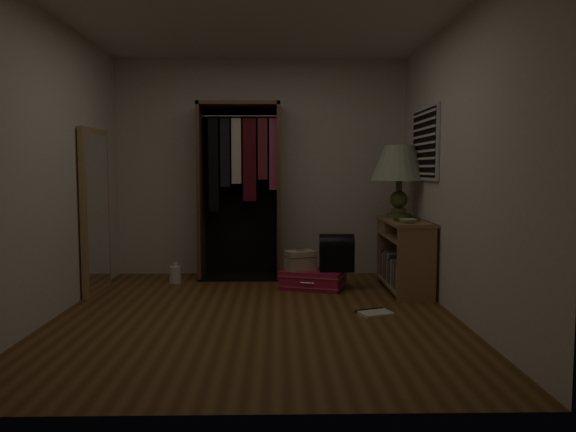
% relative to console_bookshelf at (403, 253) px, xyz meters
% --- Properties ---
extents(ground, '(4.00, 4.00, 0.00)m').
position_rel_console_bookshelf_xyz_m(ground, '(-1.53, -1.04, -0.39)').
color(ground, brown).
rests_on(ground, ground).
extents(room_walls, '(3.52, 4.02, 2.60)m').
position_rel_console_bookshelf_xyz_m(room_walls, '(-1.46, -1.00, 1.11)').
color(room_walls, beige).
rests_on(room_walls, ground).
extents(console_bookshelf, '(0.42, 1.12, 0.75)m').
position_rel_console_bookshelf_xyz_m(console_bookshelf, '(0.00, 0.00, 0.00)').
color(console_bookshelf, '#966E48').
rests_on(console_bookshelf, ground).
extents(open_wardrobe, '(0.95, 0.50, 2.05)m').
position_rel_console_bookshelf_xyz_m(open_wardrobe, '(-1.77, 0.73, 0.82)').
color(open_wardrobe, brown).
rests_on(open_wardrobe, ground).
extents(floor_mirror, '(0.06, 0.80, 1.70)m').
position_rel_console_bookshelf_xyz_m(floor_mirror, '(-3.24, -0.04, 0.46)').
color(floor_mirror, '#A98252').
rests_on(floor_mirror, ground).
extents(pink_suitcase, '(0.78, 0.66, 0.20)m').
position_rel_console_bookshelf_xyz_m(pink_suitcase, '(-0.96, 0.08, -0.29)').
color(pink_suitcase, '#BE1742').
rests_on(pink_suitcase, ground).
extents(train_case, '(0.36, 0.30, 0.22)m').
position_rel_console_bookshelf_xyz_m(train_case, '(-1.10, 0.06, -0.08)').
color(train_case, tan).
rests_on(train_case, pink_suitcase).
extents(black_bag, '(0.37, 0.25, 0.40)m').
position_rel_console_bookshelf_xyz_m(black_bag, '(-0.71, 0.03, 0.02)').
color(black_bag, black).
rests_on(black_bag, pink_suitcase).
extents(table_lamp, '(0.79, 0.79, 0.80)m').
position_rel_console_bookshelf_xyz_m(table_lamp, '(0.01, 0.30, 0.94)').
color(table_lamp, '#485328').
rests_on(table_lamp, console_bookshelf).
extents(brass_tray, '(0.37, 0.37, 0.02)m').
position_rel_console_bookshelf_xyz_m(brass_tray, '(0.01, -0.12, 0.37)').
color(brass_tray, olive).
rests_on(brass_tray, console_bookshelf).
extents(ceramic_bowl, '(0.21, 0.21, 0.04)m').
position_rel_console_bookshelf_xyz_m(ceramic_bowl, '(-0.04, -0.36, 0.38)').
color(ceramic_bowl, '#AACCAE').
rests_on(ceramic_bowl, console_bookshelf).
extents(white_jug, '(0.18, 0.18, 0.24)m').
position_rel_console_bookshelf_xyz_m(white_jug, '(-2.50, 0.39, -0.29)').
color(white_jug, silver).
rests_on(white_jug, ground).
extents(floor_book, '(0.34, 0.31, 0.03)m').
position_rel_console_bookshelf_xyz_m(floor_book, '(-0.48, -1.00, -0.38)').
color(floor_book, beige).
rests_on(floor_book, ground).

